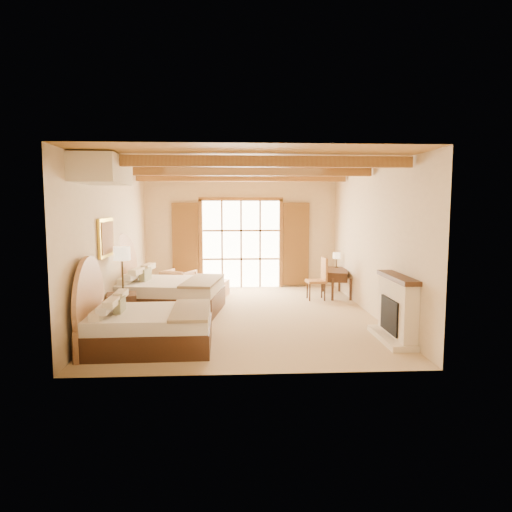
{
  "coord_description": "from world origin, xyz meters",
  "views": [
    {
      "loc": [
        -0.3,
        -9.7,
        2.37
      ],
      "look_at": [
        0.25,
        0.2,
        1.27
      ],
      "focal_mm": 32.0,
      "sensor_mm": 36.0,
      "label": 1
    }
  ],
  "objects": [
    {
      "name": "desk_lamp",
      "position": [
        2.57,
        2.46,
        1.0
      ],
      "size": [
        0.2,
        0.2,
        0.4
      ],
      "color": "#322817",
      "rests_on": "desk"
    },
    {
      "name": "floor",
      "position": [
        0.0,
        0.0,
        0.0
      ],
      "size": [
        7.0,
        7.0,
        0.0
      ],
      "primitive_type": "plane",
      "color": "#C8B286",
      "rests_on": "ground"
    },
    {
      "name": "floor_lamp",
      "position": [
        -2.5,
        -0.4,
        1.31
      ],
      "size": [
        0.33,
        0.33,
        1.54
      ],
      "color": "#322817",
      "rests_on": "floor"
    },
    {
      "name": "armchair",
      "position": [
        -1.68,
        2.3,
        0.34
      ],
      "size": [
        0.98,
        0.99,
        0.69
      ],
      "primitive_type": "imported",
      "rotation": [
        0.0,
        0.0,
        -3.57
      ],
      "color": "#AD7F55",
      "rests_on": "floor"
    },
    {
      "name": "bed_near",
      "position": [
        -1.82,
        -2.18,
        0.41
      ],
      "size": [
        2.07,
        1.61,
        1.35
      ],
      "rotation": [
        0.0,
        0.0,
        0.02
      ],
      "color": "#452416",
      "rests_on": "floor"
    },
    {
      "name": "wall_back",
      "position": [
        0.0,
        3.5,
        1.6
      ],
      "size": [
        5.5,
        0.0,
        5.5
      ],
      "primitive_type": "plane",
      "rotation": [
        1.57,
        0.0,
        0.0
      ],
      "color": "beige",
      "rests_on": "ground"
    },
    {
      "name": "ceiling_beams",
      "position": [
        0.0,
        0.0,
        3.08
      ],
      "size": [
        5.39,
        4.6,
        0.18
      ],
      "primitive_type": null,
      "color": "olive",
      "rests_on": "ceiling"
    },
    {
      "name": "wall_right",
      "position": [
        2.75,
        0.0,
        1.6
      ],
      "size": [
        0.0,
        7.0,
        7.0
      ],
      "primitive_type": "plane",
      "rotation": [
        1.57,
        0.0,
        -1.57
      ],
      "color": "beige",
      "rests_on": "ground"
    },
    {
      "name": "ottoman",
      "position": [
        -0.67,
        2.22,
        0.2
      ],
      "size": [
        0.68,
        0.68,
        0.4
      ],
      "primitive_type": "cube",
      "rotation": [
        0.0,
        0.0,
        -0.29
      ],
      "color": "tan",
      "rests_on": "floor"
    },
    {
      "name": "desk_chair",
      "position": [
        1.87,
        1.55,
        0.33
      ],
      "size": [
        0.5,
        0.5,
        1.07
      ],
      "rotation": [
        0.0,
        0.0,
        0.06
      ],
      "color": "#B47A3F",
      "rests_on": "floor"
    },
    {
      "name": "wall_left",
      "position": [
        -2.75,
        0.0,
        1.6
      ],
      "size": [
        0.0,
        7.0,
        7.0
      ],
      "primitive_type": "plane",
      "rotation": [
        1.57,
        0.0,
        1.57
      ],
      "color": "beige",
      "rests_on": "ground"
    },
    {
      "name": "painting",
      "position": [
        -2.7,
        -0.75,
        1.75
      ],
      "size": [
        0.06,
        0.95,
        0.75
      ],
      "color": "yellow",
      "rests_on": "wall_left"
    },
    {
      "name": "canopy_valance",
      "position": [
        -2.4,
        -2.0,
        2.95
      ],
      "size": [
        0.7,
        1.4,
        0.45
      ],
      "primitive_type": "cube",
      "color": "beige",
      "rests_on": "ceiling"
    },
    {
      "name": "french_doors",
      "position": [
        0.0,
        3.44,
        1.25
      ],
      "size": [
        3.95,
        0.08,
        2.6
      ],
      "color": "white",
      "rests_on": "ground"
    },
    {
      "name": "desk",
      "position": [
        2.47,
        2.01,
        0.37
      ],
      "size": [
        0.81,
        1.38,
        0.69
      ],
      "rotation": [
        0.0,
        0.0,
        -0.22
      ],
      "color": "#452416",
      "rests_on": "floor"
    },
    {
      "name": "nightstand",
      "position": [
        -2.42,
        -0.86,
        0.33
      ],
      "size": [
        0.66,
        0.66,
        0.66
      ],
      "primitive_type": "cube",
      "rotation": [
        0.0,
        0.0,
        0.22
      ],
      "color": "#452416",
      "rests_on": "floor"
    },
    {
      "name": "bed_far",
      "position": [
        -1.87,
        0.48,
        0.46
      ],
      "size": [
        2.54,
        2.06,
        1.51
      ],
      "rotation": [
        0.0,
        0.0,
        -0.15
      ],
      "color": "#452416",
      "rests_on": "floor"
    },
    {
      "name": "ceiling",
      "position": [
        0.0,
        0.0,
        3.2
      ],
      "size": [
        7.0,
        7.0,
        0.0
      ],
      "primitive_type": "plane",
      "rotation": [
        3.14,
        0.0,
        0.0
      ],
      "color": "#B27F3D",
      "rests_on": "ground"
    },
    {
      "name": "fireplace",
      "position": [
        2.6,
        -2.0,
        0.51
      ],
      "size": [
        0.46,
        1.4,
        1.16
      ],
      "color": "beige",
      "rests_on": "ground"
    }
  ]
}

